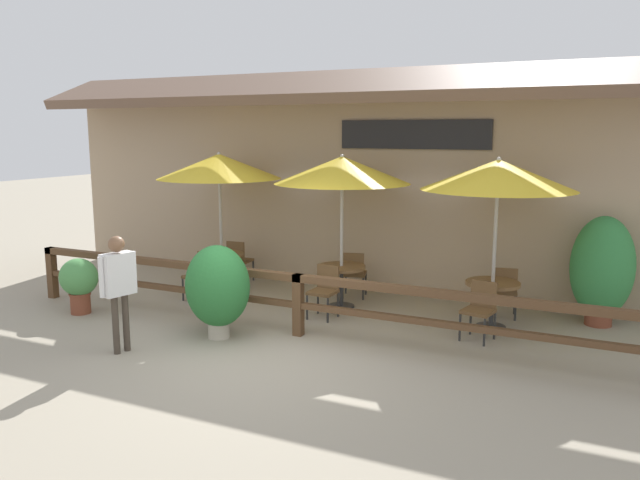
% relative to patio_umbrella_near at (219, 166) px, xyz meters
% --- Properties ---
extents(ground_plane, '(60.00, 60.00, 0.00)m').
position_rel_patio_umbrella_near_xyz_m(ground_plane, '(2.57, -2.82, -2.41)').
color(ground_plane, '#9E937F').
extents(building_facade, '(14.28, 1.49, 4.23)m').
position_rel_patio_umbrella_near_xyz_m(building_facade, '(2.57, 1.28, -0.24)').
color(building_facade, tan).
rests_on(building_facade, ground).
extents(patio_railing, '(10.40, 0.14, 0.95)m').
position_rel_patio_umbrella_near_xyz_m(patio_railing, '(2.57, -1.77, -1.71)').
color(patio_railing, brown).
rests_on(patio_railing, ground).
extents(patio_umbrella_near, '(2.34, 2.34, 2.68)m').
position_rel_patio_umbrella_near_xyz_m(patio_umbrella_near, '(0.00, 0.00, 0.00)').
color(patio_umbrella_near, '#B7B2A8').
rests_on(patio_umbrella_near, ground).
extents(dining_table_near, '(0.84, 0.84, 0.74)m').
position_rel_patio_umbrella_near_xyz_m(dining_table_near, '(0.00, 0.00, -1.82)').
color(dining_table_near, brown).
rests_on(dining_table_near, ground).
extents(chair_near_streetside, '(0.51, 0.51, 0.87)m').
position_rel_patio_umbrella_near_xyz_m(chair_near_streetside, '(0.00, -0.72, -1.92)').
color(chair_near_streetside, brown).
rests_on(chair_near_streetside, ground).
extents(chair_near_wallside, '(0.44, 0.44, 0.87)m').
position_rel_patio_umbrella_near_xyz_m(chair_near_wallside, '(-0.07, 0.71, -1.92)').
color(chair_near_wallside, brown).
rests_on(chair_near_wallside, ground).
extents(patio_umbrella_middle, '(2.34, 2.34, 2.68)m').
position_rel_patio_umbrella_near_xyz_m(patio_umbrella_middle, '(2.54, -0.07, 0.00)').
color(patio_umbrella_middle, '#B7B2A8').
rests_on(patio_umbrella_middle, ground).
extents(dining_table_middle, '(0.84, 0.84, 0.74)m').
position_rel_patio_umbrella_near_xyz_m(dining_table_middle, '(2.54, -0.07, -1.82)').
color(dining_table_middle, brown).
rests_on(dining_table_middle, ground).
extents(chair_middle_streetside, '(0.44, 0.44, 0.87)m').
position_rel_patio_umbrella_near_xyz_m(chair_middle_streetside, '(2.53, -0.74, -1.92)').
color(chair_middle_streetside, brown).
rests_on(chair_middle_streetside, ground).
extents(chair_middle_wallside, '(0.51, 0.51, 0.87)m').
position_rel_patio_umbrella_near_xyz_m(chair_middle_wallside, '(2.50, 0.61, -1.92)').
color(chair_middle_wallside, brown).
rests_on(chair_middle_wallside, ground).
extents(patio_umbrella_far, '(2.34, 2.34, 2.68)m').
position_rel_patio_umbrella_near_xyz_m(patio_umbrella_far, '(5.15, -0.14, 0.00)').
color(patio_umbrella_far, '#B7B2A8').
rests_on(patio_umbrella_far, ground).
extents(dining_table_far, '(0.84, 0.84, 0.74)m').
position_rel_patio_umbrella_near_xyz_m(dining_table_far, '(5.15, -0.14, -1.82)').
color(dining_table_far, brown).
rests_on(dining_table_far, ground).
extents(chair_far_streetside, '(0.50, 0.50, 0.87)m').
position_rel_patio_umbrella_near_xyz_m(chair_far_streetside, '(5.08, -0.78, -1.92)').
color(chair_far_streetside, brown).
rests_on(chair_far_streetside, ground).
extents(chair_far_wallside, '(0.49, 0.49, 0.87)m').
position_rel_patio_umbrella_near_xyz_m(chair_far_wallside, '(5.23, 0.49, -1.92)').
color(chair_far_wallside, brown).
rests_on(chair_far_wallside, ground).
extents(potted_plant_entrance_palm, '(0.67, 0.60, 0.95)m').
position_rel_patio_umbrella_near_xyz_m(potted_plant_entrance_palm, '(-1.32, -2.31, -1.84)').
color(potted_plant_entrance_palm, brown).
rests_on(potted_plant_entrance_palm, ground).
extents(potted_plant_corner_fern, '(0.99, 0.89, 1.41)m').
position_rel_patio_umbrella_near_xyz_m(potted_plant_corner_fern, '(1.53, -2.37, -1.63)').
color(potted_plant_corner_fern, '#B7AD99').
rests_on(potted_plant_corner_fern, ground).
extents(potted_plant_broad_leaf, '(0.96, 0.87, 1.76)m').
position_rel_patio_umbrella_near_xyz_m(potted_plant_broad_leaf, '(6.67, 0.73, -1.49)').
color(potted_plant_broad_leaf, brown).
rests_on(potted_plant_broad_leaf, ground).
extents(pedestrian, '(0.30, 0.57, 1.65)m').
position_rel_patio_umbrella_near_xyz_m(pedestrian, '(0.66, -3.47, -1.34)').
color(pedestrian, '#42382D').
rests_on(pedestrian, ground).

